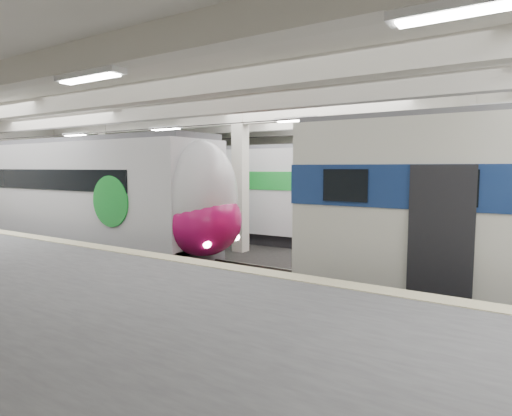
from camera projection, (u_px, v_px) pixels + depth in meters
The scene contains 3 objects.
station_hall at pixel (232, 171), 11.22m from camera, with size 36.00×24.00×5.75m.
modern_emu at pixel (102, 196), 16.83m from camera, with size 13.89×2.87×4.48m.
far_train at pixel (187, 190), 21.68m from camera, with size 13.49×3.25×4.30m.
Camera 1 is at (6.59, -10.89, 3.34)m, focal length 30.00 mm.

